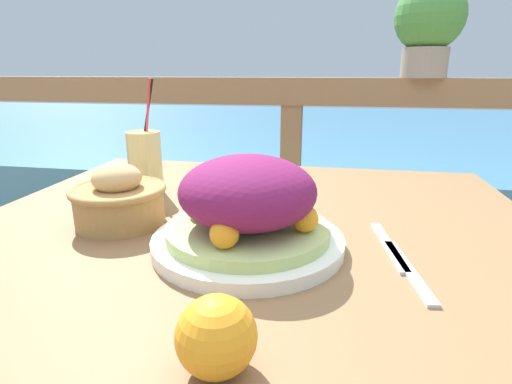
% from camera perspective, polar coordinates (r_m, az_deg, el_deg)
% --- Properties ---
extents(patio_table, '(1.04, 0.96, 0.72)m').
position_cam_1_polar(patio_table, '(0.75, -0.85, -11.39)').
color(patio_table, olive).
rests_on(patio_table, ground_plane).
extents(railing_fence, '(2.80, 0.08, 0.96)m').
position_cam_1_polar(railing_fence, '(1.42, 5.04, 6.66)').
color(railing_fence, brown).
rests_on(railing_fence, ground_plane).
extents(sea_backdrop, '(12.00, 4.00, 0.47)m').
position_cam_1_polar(sea_backdrop, '(3.97, 8.38, 5.98)').
color(sea_backdrop, teal).
rests_on(sea_backdrop, ground_plane).
extents(salad_plate, '(0.30, 0.30, 0.15)m').
position_cam_1_polar(salad_plate, '(0.61, -1.20, -2.48)').
color(salad_plate, white).
rests_on(salad_plate, patio_table).
extents(drink_glass, '(0.07, 0.07, 0.25)m').
position_cam_1_polar(drink_glass, '(0.91, -15.54, 4.04)').
color(drink_glass, '#DBCC7F').
rests_on(drink_glass, patio_table).
extents(bread_basket, '(0.17, 0.17, 0.11)m').
position_cam_1_polar(bread_basket, '(0.75, -18.97, -0.98)').
color(bread_basket, '#AD7F47').
rests_on(bread_basket, patio_table).
extents(potted_plant, '(0.21, 0.21, 0.29)m').
position_cam_1_polar(potted_plant, '(1.43, 23.47, 21.17)').
color(potted_plant, gray).
rests_on(potted_plant, railing_fence).
extents(fork, '(0.04, 0.18, 0.00)m').
position_cam_1_polar(fork, '(0.66, 18.38, -7.30)').
color(fork, silver).
rests_on(fork, patio_table).
extents(knife, '(0.04, 0.18, 0.00)m').
position_cam_1_polar(knife, '(0.60, 20.90, -10.33)').
color(knife, silver).
rests_on(knife, patio_table).
extents(orange_near_basket, '(0.08, 0.08, 0.08)m').
position_cam_1_polar(orange_near_basket, '(0.38, -5.69, -19.80)').
color(orange_near_basket, orange).
rests_on(orange_near_basket, patio_table).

